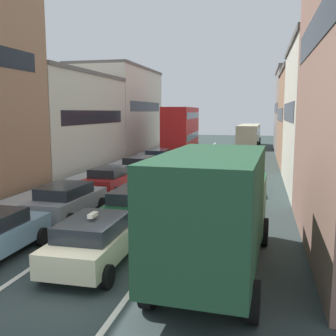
# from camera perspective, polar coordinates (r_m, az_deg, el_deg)

# --- Properties ---
(ground_plane) EXTENTS (140.00, 140.00, 0.00)m
(ground_plane) POSITION_cam_1_polar(r_m,az_deg,el_deg) (10.72, -15.74, -17.64)
(ground_plane) COLOR #2E3938
(sidewalk_left) EXTENTS (2.60, 64.00, 0.14)m
(sidewalk_left) POSITION_cam_1_polar(r_m,az_deg,el_deg) (30.97, -8.68, -0.34)
(sidewalk_left) COLOR #A9A9A9
(sidewalk_left) RESTS_ON ground
(lane_stripe_left) EXTENTS (0.16, 60.00, 0.01)m
(lane_stripe_left) POSITION_cam_1_polar(r_m,az_deg,el_deg) (29.49, 0.38, -0.80)
(lane_stripe_left) COLOR silver
(lane_stripe_left) RESTS_ON ground
(lane_stripe_right) EXTENTS (0.16, 60.00, 0.01)m
(lane_stripe_right) POSITION_cam_1_polar(r_m,az_deg,el_deg) (28.92, 6.95, -1.04)
(lane_stripe_right) COLOR silver
(lane_stripe_right) RESTS_ON ground
(building_row_left) EXTENTS (7.20, 43.90, 13.90)m
(building_row_left) POSITION_cam_1_polar(r_m,az_deg,el_deg) (33.08, -17.50, 9.46)
(building_row_left) COLOR #9E7556
(building_row_left) RESTS_ON ground
(removalist_box_truck) EXTENTS (3.00, 7.80, 3.58)m
(removalist_box_truck) POSITION_cam_1_polar(r_m,az_deg,el_deg) (11.06, 7.07, -5.69)
(removalist_box_truck) COLOR #1E5933
(removalist_box_truck) RESTS_ON ground
(taxi_centre_lane_front) EXTENTS (2.09, 4.31, 1.66)m
(taxi_centre_lane_front) POSITION_cam_1_polar(r_m,az_deg,el_deg) (12.19, -10.50, -10.21)
(taxi_centre_lane_front) COLOR beige
(taxi_centre_lane_front) RESTS_ON ground
(sedan_centre_lane_second) EXTENTS (2.08, 4.31, 1.49)m
(sedan_centre_lane_second) POSITION_cam_1_polar(r_m,az_deg,el_deg) (16.38, -4.74, -5.32)
(sedan_centre_lane_second) COLOR #19592D
(sedan_centre_lane_second) RESTS_ON ground
(wagon_left_lane_second) EXTENTS (2.19, 4.36, 1.49)m
(wagon_left_lane_second) POSITION_cam_1_polar(r_m,az_deg,el_deg) (17.69, -14.50, -4.54)
(wagon_left_lane_second) COLOR gray
(wagon_left_lane_second) RESTS_ON ground
(hatchback_centre_lane_third) EXTENTS (2.29, 4.41, 1.49)m
(hatchback_centre_lane_third) POSITION_cam_1_polar(r_m,az_deg,el_deg) (21.97, 0.02, -1.82)
(hatchback_centre_lane_third) COLOR silver
(hatchback_centre_lane_third) RESTS_ON ground
(sedan_left_lane_third) EXTENTS (2.17, 4.35, 1.49)m
(sedan_left_lane_third) POSITION_cam_1_polar(r_m,az_deg,el_deg) (22.67, -8.38, -1.60)
(sedan_left_lane_third) COLOR #A51E1E
(sedan_left_lane_third) RESTS_ON ground
(coupe_centre_lane_fourth) EXTENTS (2.21, 4.37, 1.49)m
(coupe_centre_lane_fourth) POSITION_cam_1_polar(r_m,az_deg,el_deg) (26.59, 2.61, -0.07)
(coupe_centre_lane_fourth) COLOR beige
(coupe_centre_lane_fourth) RESTS_ON ground
(sedan_left_lane_fourth) EXTENTS (2.15, 4.34, 1.49)m
(sedan_left_lane_fourth) POSITION_cam_1_polar(r_m,az_deg,el_deg) (27.82, -4.13, 0.28)
(sedan_left_lane_fourth) COLOR black
(sedan_left_lane_fourth) RESTS_ON ground
(sedan_centre_lane_fifth) EXTENTS (2.26, 4.40, 1.49)m
(sedan_centre_lane_fifth) POSITION_cam_1_polar(r_m,az_deg,el_deg) (31.65, 4.44, 1.24)
(sedan_centre_lane_fifth) COLOR #B29319
(sedan_centre_lane_fifth) RESTS_ON ground
(sedan_left_lane_fifth) EXTENTS (2.21, 4.37, 1.49)m
(sedan_left_lane_fifth) POSITION_cam_1_polar(r_m,az_deg,el_deg) (32.95, -1.46, 1.54)
(sedan_left_lane_fifth) COLOR #194C8C
(sedan_left_lane_fifth) RESTS_ON ground
(sedan_right_lane_behind_truck) EXTENTS (2.12, 4.33, 1.49)m
(sedan_right_lane_behind_truck) POSITION_cam_1_polar(r_m,az_deg,el_deg) (17.94, 7.86, -4.17)
(sedan_right_lane_behind_truck) COLOR #759EB7
(sedan_right_lane_behind_truck) RESTS_ON ground
(wagon_right_lane_far) EXTENTS (2.26, 4.40, 1.49)m
(wagon_right_lane_far) POSITION_cam_1_polar(r_m,az_deg,el_deg) (23.09, 9.50, -1.44)
(wagon_right_lane_far) COLOR #19592D
(wagon_right_lane_far) RESTS_ON ground
(bus_mid_queue_primary) EXTENTS (3.17, 10.61, 5.06)m
(bus_mid_queue_primary) POSITION_cam_1_polar(r_m,az_deg,el_deg) (41.85, 1.96, 5.74)
(bus_mid_queue_primary) COLOR #B21919
(bus_mid_queue_primary) RESTS_ON ground
(bus_far_queue_secondary) EXTENTS (3.08, 10.58, 2.90)m
(bus_far_queue_secondary) POSITION_cam_1_polar(r_m,az_deg,el_deg) (53.24, 11.68, 4.95)
(bus_far_queue_secondary) COLOR #BFB793
(bus_far_queue_secondary) RESTS_ON ground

